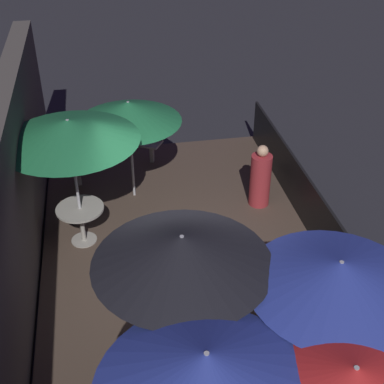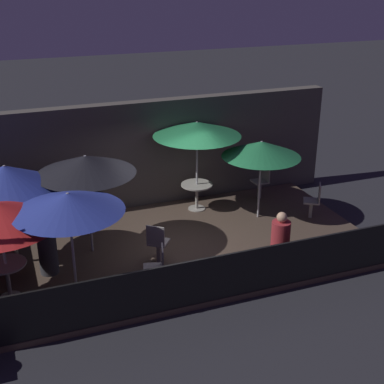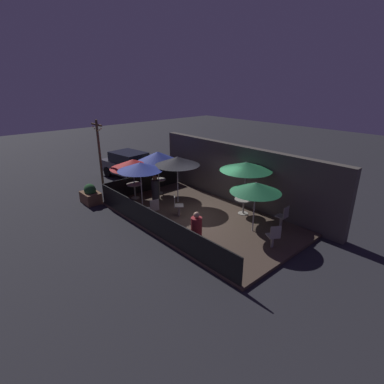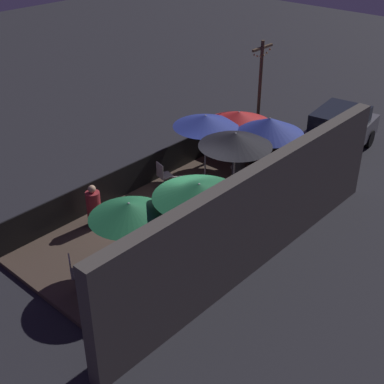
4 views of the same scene
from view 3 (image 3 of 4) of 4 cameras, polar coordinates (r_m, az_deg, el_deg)
ground_plane at (r=13.25m, az=1.41°, el=-5.17°), size 60.00×60.00×0.00m
patio_deck at (r=13.23m, az=1.41°, el=-4.93°), size 8.77×4.80×0.12m
building_wall at (r=14.54m, az=9.04°, el=3.08°), size 10.37×0.36×2.91m
fence_front at (r=11.66m, az=-7.08°, el=-5.83°), size 8.57×0.05×0.95m
fence_side_left at (r=16.23m, az=-9.14°, el=1.73°), size 0.05×4.60×0.95m
patio_umbrella_0 at (r=14.96m, az=-11.19°, el=5.32°), size 2.27×2.27×2.02m
patio_umbrella_1 at (r=15.44m, az=-6.53°, el=6.75°), size 2.15×2.15×2.24m
patio_umbrella_2 at (r=12.95m, az=10.26°, el=4.83°), size 2.23×2.23×2.38m
patio_umbrella_3 at (r=13.72m, az=-9.86°, el=4.82°), size 2.07×2.07×2.17m
patio_umbrella_4 at (r=14.13m, az=-2.82°, el=5.93°), size 2.14×2.14×2.27m
patio_umbrella_5 at (r=11.54m, az=12.05°, el=0.88°), size 1.95×1.95×2.03m
dining_table_0 at (r=15.31m, az=-10.88°, el=0.96°), size 0.77×0.77×0.77m
dining_table_1 at (r=15.82m, az=-6.33°, el=1.83°), size 0.70×0.70×0.77m
dining_table_2 at (r=13.47m, az=9.82°, el=-1.88°), size 0.82×0.82×0.71m
patio_chair_0 at (r=12.54m, az=16.95°, el=-4.40°), size 0.41×0.41×0.95m
patio_chair_1 at (r=12.78m, az=-7.28°, el=-3.13°), size 0.49×0.49×0.96m
patio_chair_2 at (r=11.00m, az=15.30°, el=-8.00°), size 0.55×0.55×0.92m
patio_chair_3 at (r=13.10m, az=-2.82°, el=-2.45°), size 0.56×0.56×0.94m
patron_0 at (r=10.83m, az=0.85°, el=-7.28°), size 0.56×0.56×1.28m
patron_1 at (r=15.01m, az=-6.98°, el=0.62°), size 0.44×0.44×1.25m
planter_box at (r=15.65m, az=-18.75°, el=-0.52°), size 1.06×0.74×0.99m
light_post at (r=16.38m, az=-17.18°, el=7.03°), size 1.10×0.12×3.90m
parked_car_0 at (r=19.07m, az=-11.88°, el=5.14°), size 4.05×2.18×1.62m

